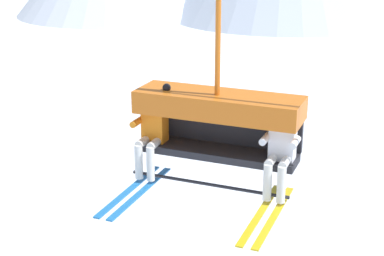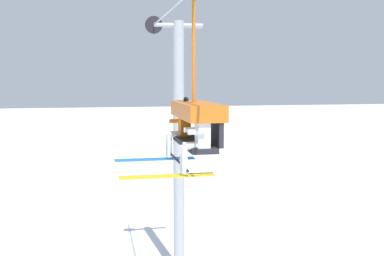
{
  "view_description": "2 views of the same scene",
  "coord_description": "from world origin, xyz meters",
  "px_view_note": "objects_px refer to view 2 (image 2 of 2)",
  "views": [
    {
      "loc": [
        2.44,
        -7.71,
        8.27
      ],
      "look_at": [
        -0.26,
        -0.99,
        5.77
      ],
      "focal_mm": 55.0,
      "sensor_mm": 36.0,
      "label": 1
    },
    {
      "loc": [
        9.16,
        -2.66,
        6.69
      ],
      "look_at": [
        -0.06,
        -0.82,
        5.7
      ],
      "focal_mm": 45.0,
      "sensor_mm": 36.0,
      "label": 2
    }
  ],
  "objects_px": {
    "skier_orange": "(179,127)",
    "skier_white": "(196,139)",
    "chairlift_chair": "(197,117)",
    "lift_tower_near": "(178,144)"
  },
  "relations": [
    {
      "from": "chairlift_chair",
      "to": "skier_white",
      "type": "relative_size",
      "value": 1.99
    },
    {
      "from": "skier_white",
      "to": "chairlift_chair",
      "type": "bearing_deg",
      "value": 166.14
    },
    {
      "from": "skier_orange",
      "to": "skier_white",
      "type": "xyz_separation_m",
      "value": [
        1.79,
        -0.01,
        -0.02
      ]
    },
    {
      "from": "chairlift_chair",
      "to": "skier_orange",
      "type": "xyz_separation_m",
      "value": [
        -0.89,
        -0.21,
        -0.29
      ]
    },
    {
      "from": "lift_tower_near",
      "to": "chairlift_chair",
      "type": "bearing_deg",
      "value": -6.29
    },
    {
      "from": "chairlift_chair",
      "to": "skier_white",
      "type": "distance_m",
      "value": 0.97
    },
    {
      "from": "skier_orange",
      "to": "skier_white",
      "type": "distance_m",
      "value": 1.79
    },
    {
      "from": "lift_tower_near",
      "to": "skier_white",
      "type": "relative_size",
      "value": 5.08
    },
    {
      "from": "skier_orange",
      "to": "skier_white",
      "type": "bearing_deg",
      "value": -0.22
    },
    {
      "from": "lift_tower_near",
      "to": "skier_white",
      "type": "distance_m",
      "value": 7.48
    }
  ]
}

